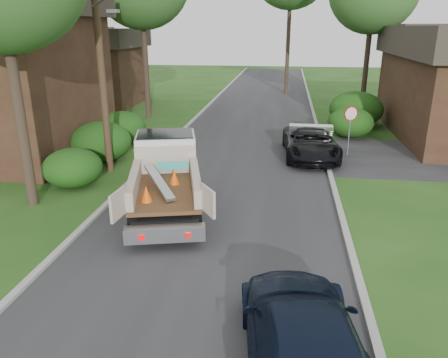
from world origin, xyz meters
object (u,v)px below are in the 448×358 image
navy_suv (304,343)px  utility_pole (100,50)px  stop_sign (350,120)px  house_left_far (94,66)px  black_pickup (310,142)px  flatbed_truck (166,169)px

navy_suv → utility_pole: bearing=-61.1°
stop_sign → utility_pole: (-10.68, -4.02, 3.40)m
stop_sign → navy_suv: stop_sign is taller
utility_pole → house_left_far: utility_pole is taller
stop_sign → black_pickup: stop_sign is taller
stop_sign → utility_pole: bearing=-159.4°
navy_suv → stop_sign: bearing=-107.3°
house_left_far → stop_sign: bearing=-34.8°
utility_pole → black_pickup: bearing=21.6°
house_left_far → navy_suv: 32.38m
stop_sign → flatbed_truck: 10.16m
house_left_far → navy_suv: house_left_far is taller
stop_sign → black_pickup: 2.19m
house_left_far → flatbed_truck: (11.43, -20.08, -1.80)m
stop_sign → navy_suv: size_ratio=0.47×
house_left_far → navy_suv: size_ratio=1.44×
utility_pole → house_left_far: (-8.02, 17.02, -2.12)m
flatbed_truck → black_pickup: 8.52m
utility_pole → house_left_far: size_ratio=1.32×
stop_sign → house_left_far: 22.81m
black_pickup → stop_sign: bearing=11.9°
navy_suv → flatbed_truck: bearing=-67.0°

